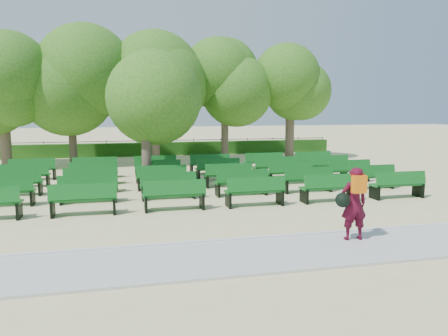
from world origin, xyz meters
The scene contains 9 objects.
ground centered at (0.00, 0.00, 0.00)m, with size 120.00×120.00×0.00m, color beige.
paving centered at (0.00, -7.40, 0.03)m, with size 30.00×2.20×0.06m, color #B6B6B1.
curb centered at (0.00, -6.25, 0.05)m, with size 30.00×0.12×0.10m, color silver.
hedge centered at (0.00, 14.00, 0.45)m, with size 26.00×0.70×0.90m, color #215114.
fence centered at (0.00, 14.40, 0.00)m, with size 26.00×0.10×1.02m, color black, non-canonical shape.
tree_line centered at (0.00, 10.00, 0.00)m, with size 21.80×6.80×7.04m, color #3A701E, non-canonical shape.
bench_array centered at (-0.50, 1.16, 0.10)m, with size 2.01×0.68×1.26m.
tree_among centered at (-1.09, 1.41, 3.76)m, with size 3.76×3.76×5.48m.
person centered at (3.35, -6.92, 0.99)m, with size 0.86×0.53×1.79m.
Camera 1 is at (-2.12, -16.28, 3.27)m, focal length 35.00 mm.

